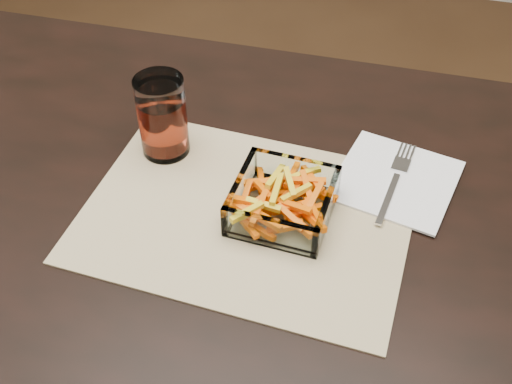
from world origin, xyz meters
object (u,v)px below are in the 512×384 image
(tumbler, at_px, (163,119))
(fork, at_px, (396,179))
(glass_bowl, at_px, (283,203))
(dining_table, at_px, (236,266))

(tumbler, bearing_deg, fork, 2.54)
(glass_bowl, bearing_deg, tumbler, 156.56)
(dining_table, distance_m, tumbler, 0.24)
(glass_bowl, distance_m, tumbler, 0.23)
(tumbler, height_order, fork, tumbler)
(tumbler, distance_m, fork, 0.36)
(glass_bowl, relative_size, tumbler, 1.09)
(dining_table, bearing_deg, tumbler, 139.13)
(glass_bowl, bearing_deg, dining_table, -147.55)
(dining_table, distance_m, fork, 0.27)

